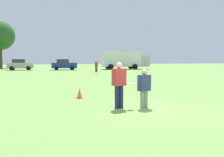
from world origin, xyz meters
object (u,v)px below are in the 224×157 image
(bystander_field_marshal, at_px, (96,66))
(player_defender, at_px, (144,86))
(parked_car_mid_right, at_px, (20,65))
(frisbee, at_px, (130,84))
(player_thrower, at_px, (119,82))
(parked_car_near_right, at_px, (64,64))
(box_truck, at_px, (124,60))
(traffic_cone, at_px, (80,93))

(bystander_field_marshal, bearing_deg, player_defender, -99.31)
(parked_car_mid_right, bearing_deg, frisbee, -81.26)
(player_defender, xyz_separation_m, parked_car_mid_right, (-6.23, 37.35, 0.11))
(player_thrower, xyz_separation_m, parked_car_mid_right, (-5.30, 37.16, -0.04))
(frisbee, relative_size, parked_car_near_right, 0.06)
(bystander_field_marshal, bearing_deg, parked_car_near_right, 113.47)
(player_defender, distance_m, box_truck, 37.96)
(parked_car_near_right, bearing_deg, bystander_field_marshal, -66.53)
(traffic_cone, height_order, parked_car_mid_right, parked_car_mid_right)
(player_defender, bearing_deg, box_truck, 71.97)
(box_truck, bearing_deg, traffic_cone, -112.53)
(box_truck, distance_m, bystander_field_marshal, 11.40)
(player_thrower, height_order, frisbee, player_thrower)
(traffic_cone, relative_size, box_truck, 0.06)
(player_defender, relative_size, box_truck, 0.17)
(box_truck, bearing_deg, frisbee, -108.81)
(parked_car_mid_right, height_order, box_truck, box_truck)
(frisbee, height_order, box_truck, box_truck)
(player_thrower, bearing_deg, traffic_cone, 108.91)
(parked_car_mid_right, relative_size, box_truck, 0.50)
(player_thrower, xyz_separation_m, box_truck, (12.67, 35.89, 0.78))
(player_thrower, xyz_separation_m, player_defender, (0.93, -0.19, -0.15))
(player_thrower, xyz_separation_m, traffic_cone, (-1.00, 2.92, -0.74))
(traffic_cone, relative_size, parked_car_mid_right, 0.11)
(player_thrower, relative_size, parked_car_near_right, 0.40)
(player_defender, xyz_separation_m, bystander_field_marshal, (4.48, 27.34, 0.08))
(player_defender, bearing_deg, player_thrower, 168.17)
(traffic_cone, height_order, bystander_field_marshal, bystander_field_marshal)
(frisbee, xyz_separation_m, bystander_field_marshal, (4.99, 27.21, -0.01))
(parked_car_mid_right, height_order, bystander_field_marshal, parked_car_mid_right)
(box_truck, xyz_separation_m, bystander_field_marshal, (-7.26, -8.75, -0.85))
(player_thrower, distance_m, player_defender, 0.96)
(box_truck, bearing_deg, parked_car_mid_right, 175.97)
(player_defender, bearing_deg, parked_car_near_right, 88.70)
(player_thrower, height_order, parked_car_mid_right, parked_car_mid_right)
(frisbee, bearing_deg, traffic_cone, 115.44)
(frisbee, distance_m, parked_car_mid_right, 37.66)
(parked_car_near_right, height_order, box_truck, box_truck)
(player_thrower, height_order, parked_car_near_right, parked_car_near_right)
(frisbee, bearing_deg, player_defender, -14.07)
(player_defender, bearing_deg, frisbee, 165.93)
(player_thrower, xyz_separation_m, parked_car_near_right, (1.74, 35.60, -0.04))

